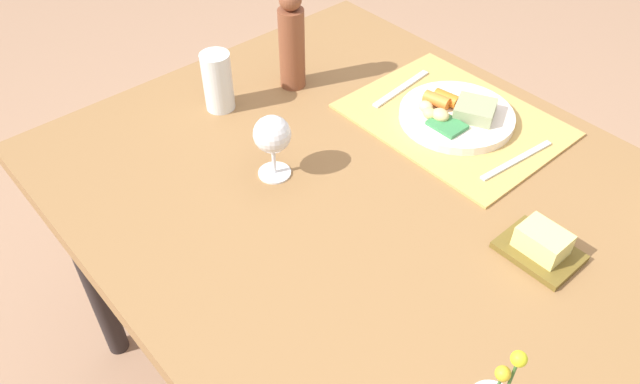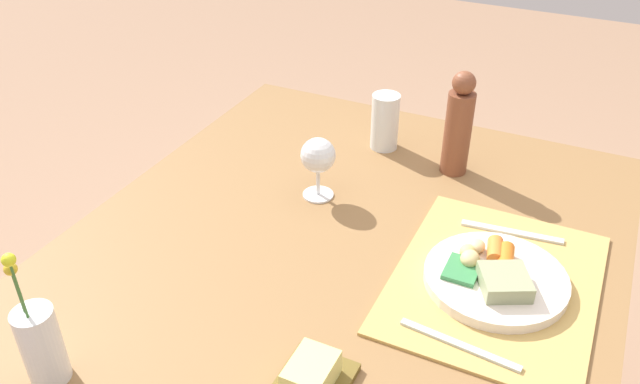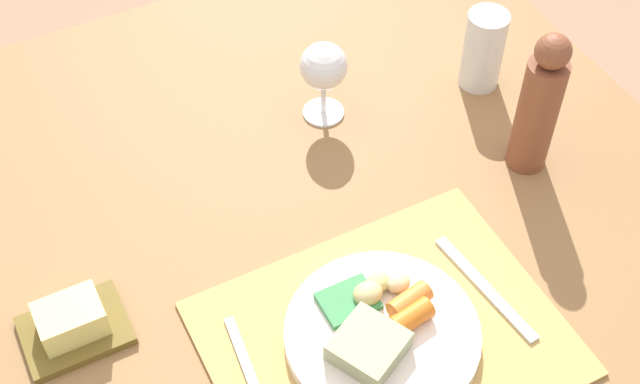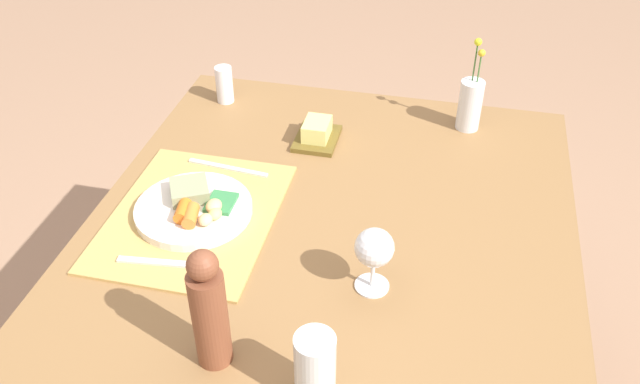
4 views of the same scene
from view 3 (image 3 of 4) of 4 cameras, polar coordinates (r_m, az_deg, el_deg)
dining_table at (r=1.30m, az=-2.76°, el=-2.01°), size 1.17×0.99×0.72m
placemat at (r=1.11m, az=4.29°, el=-9.51°), size 0.43×0.33×0.01m
dinner_plate at (r=1.09m, az=4.02°, el=-9.07°), size 0.24×0.24×0.05m
fork at (r=1.07m, az=-4.40°, el=-12.32°), size 0.03×0.19×0.00m
knife at (r=1.16m, az=10.74°, el=-6.17°), size 0.04×0.19×0.00m
wine_glass at (r=1.30m, az=0.24°, el=8.09°), size 0.07×0.07×0.13m
butter_dish at (r=1.13m, az=-15.85°, el=-8.29°), size 0.13×0.10×0.05m
pepper_mill at (r=1.25m, az=14.11°, el=5.47°), size 0.06×0.06×0.23m
water_tumbler at (r=1.40m, az=10.57°, el=8.86°), size 0.06×0.06×0.13m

